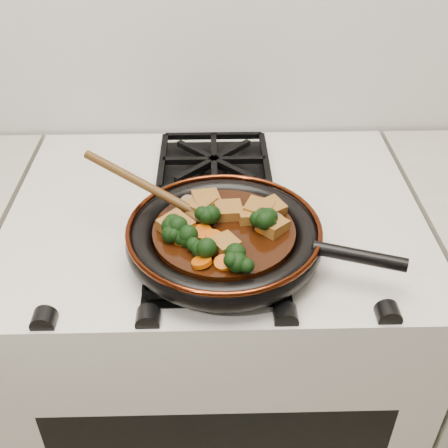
{
  "coord_description": "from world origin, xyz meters",
  "views": [
    {
      "loc": [
        -0.0,
        0.84,
        1.5
      ],
      "look_at": [
        0.01,
        1.55,
        0.97
      ],
      "focal_mm": 45.0,
      "sensor_mm": 36.0,
      "label": 1
    }
  ],
  "objects": [
    {
      "name": "burner_grate_front",
      "position": [
        0.0,
        1.55,
        0.91
      ],
      "size": [
        0.23,
        0.23,
        0.03
      ],
      "primitive_type": null,
      "color": "black",
      "rests_on": "stove"
    },
    {
      "name": "tofu_cube_2",
      "position": [
        -0.02,
        1.62,
        0.97
      ],
      "size": [
        0.05,
        0.05,
        0.03
      ],
      "primitive_type": "cube",
      "rotation": [
        0.04,
        0.04,
        0.23
      ],
      "color": "brown",
      "rests_on": "braising_sauce"
    },
    {
      "name": "carrot_coin_2",
      "position": [
        -0.0,
        1.52,
        0.96
      ],
      "size": [
        0.03,
        0.03,
        0.02
      ],
      "primitive_type": "cylinder",
      "rotation": [
        0.24,
        0.26,
        0.0
      ],
      "color": "#AA4104",
      "rests_on": "braising_sauce"
    },
    {
      "name": "tofu_cube_5",
      "position": [
        0.07,
        1.59,
        0.97
      ],
      "size": [
        0.06,
        0.05,
        0.03
      ],
      "primitive_type": "cube",
      "rotation": [
        -0.08,
        -0.08,
        2.73
      ],
      "color": "brown",
      "rests_on": "braising_sauce"
    },
    {
      "name": "tofu_cube_7",
      "position": [
        0.09,
        1.55,
        0.97
      ],
      "size": [
        0.06,
        0.06,
        0.03
      ],
      "primitive_type": "cube",
      "rotation": [
        -0.0,
        0.08,
        0.77
      ],
      "color": "brown",
      "rests_on": "braising_sauce"
    },
    {
      "name": "carrot_coin_0",
      "position": [
        0.08,
        1.55,
        0.96
      ],
      "size": [
        0.03,
        0.03,
        0.02
      ],
      "primitive_type": "cylinder",
      "rotation": [
        0.3,
        -0.18,
        0.0
      ],
      "color": "#AA4104",
      "rests_on": "braising_sauce"
    },
    {
      "name": "mushroom_slice_2",
      "position": [
        -0.07,
        1.56,
        0.97
      ],
      "size": [
        0.03,
        0.04,
        0.03
      ],
      "primitive_type": "cylinder",
      "rotation": [
        0.97,
        0.0,
        1.3
      ],
      "color": "#7F6549",
      "rests_on": "braising_sauce"
    },
    {
      "name": "carrot_coin_1",
      "position": [
        -0.02,
        1.47,
        0.96
      ],
      "size": [
        0.03,
        0.03,
        0.02
      ],
      "primitive_type": "cylinder",
      "rotation": [
        -0.16,
        -0.22,
        0.0
      ],
      "color": "#AA4104",
      "rests_on": "braising_sauce"
    },
    {
      "name": "broccoli_floret_4",
      "position": [
        0.08,
        1.55,
        0.97
      ],
      "size": [
        0.1,
        0.08,
        0.08
      ],
      "primitive_type": null,
      "rotation": [
        0.24,
        -0.24,
        2.23
      ],
      "color": "black",
      "rests_on": "braising_sauce"
    },
    {
      "name": "wooden_spoon",
      "position": [
        -0.08,
        1.61,
        0.98
      ],
      "size": [
        0.14,
        0.09,
        0.22
      ],
      "rotation": [
        0.0,
        0.0,
        2.7
      ],
      "color": "#482C0F",
      "rests_on": "braising_sauce"
    },
    {
      "name": "tofu_cube_6",
      "position": [
        0.02,
        1.59,
        0.97
      ],
      "size": [
        0.05,
        0.05,
        0.03
      ],
      "primitive_type": "cube",
      "rotation": [
        0.04,
        -0.04,
        1.69
      ],
      "color": "brown",
      "rests_on": "braising_sauce"
    },
    {
      "name": "tofu_cube_9",
      "position": [
        0.09,
        1.6,
        0.97
      ],
      "size": [
        0.05,
        0.05,
        0.03
      ],
      "primitive_type": "cube",
      "rotation": [
        -0.04,
        -0.1,
        2.12
      ],
      "color": "brown",
      "rests_on": "braising_sauce"
    },
    {
      "name": "tofu_cube_1",
      "position": [
        0.01,
        1.5,
        0.97
      ],
      "size": [
        0.05,
        0.05,
        0.02
      ],
      "primitive_type": "cube",
      "rotation": [
        0.03,
        0.03,
        0.6
      ],
      "color": "brown",
      "rests_on": "braising_sauce"
    },
    {
      "name": "tofu_cube_8",
      "position": [
        -0.06,
        1.55,
        0.97
      ],
      "size": [
        0.06,
        0.07,
        0.03
      ],
      "primitive_type": "cube",
      "rotation": [
        0.1,
        -0.06,
        0.76
      ],
      "color": "brown",
      "rests_on": "braising_sauce"
    },
    {
      "name": "carrot_coin_4",
      "position": [
        -0.02,
        1.54,
        0.96
      ],
      "size": [
        0.03,
        0.03,
        0.01
      ],
      "primitive_type": "cylinder",
      "rotation": [
        0.2,
        0.03,
        0.0
      ],
      "color": "#AA4104",
      "rests_on": "braising_sauce"
    },
    {
      "name": "skillet",
      "position": [
        0.02,
        1.55,
        0.94
      ],
      "size": [
        0.43,
        0.32,
        0.05
      ],
      "rotation": [
        0.0,
        0.0,
        -0.33
      ],
      "color": "black",
      "rests_on": "burner_grate_front"
    },
    {
      "name": "carrot_coin_3",
      "position": [
        -0.05,
        1.52,
        0.96
      ],
      "size": [
        0.03,
        0.03,
        0.02
      ],
      "primitive_type": "cylinder",
      "rotation": [
        0.33,
        -0.22,
        0.0
      ],
      "color": "#AA4104",
      "rests_on": "braising_sauce"
    },
    {
      "name": "carrot_coin_5",
      "position": [
        0.01,
        1.46,
        0.96
      ],
      "size": [
        0.03,
        0.03,
        0.01
      ],
      "primitive_type": "cylinder",
      "rotation": [
        0.19,
        -0.1,
        0.0
      ],
      "color": "#AA4104",
      "rests_on": "braising_sauce"
    },
    {
      "name": "mushroom_slice_0",
      "position": [
        -0.04,
        1.61,
        0.97
      ],
      "size": [
        0.05,
        0.05,
        0.03
      ],
      "primitive_type": "cylinder",
      "rotation": [
        0.63,
        0.0,
        0.8
      ],
      "color": "#7F6549",
      "rests_on": "braising_sauce"
    },
    {
      "name": "broccoli_floret_2",
      "position": [
        -0.03,
        1.48,
        0.97
      ],
      "size": [
        0.09,
        0.08,
        0.06
      ],
      "primitive_type": null,
      "rotation": [
        0.06,
        -0.08,
        2.5
      ],
      "color": "black",
      "rests_on": "braising_sauce"
    },
    {
      "name": "tofu_cube_3",
      "position": [
        -0.02,
        1.6,
        0.97
      ],
      "size": [
        0.06,
        0.06,
        0.03
      ],
      "primitive_type": "cube",
      "rotation": [
        -0.11,
        -0.06,
        0.87
      ],
      "color": "brown",
      "rests_on": "braising_sauce"
    },
    {
      "name": "broccoli_floret_5",
      "position": [
        -0.02,
        1.56,
        0.97
      ],
      "size": [
        0.08,
        0.1,
        0.08
      ],
      "primitive_type": null,
      "rotation": [
        0.23,
        0.22,
        2.49
      ],
      "color": "black",
      "rests_on": "braising_sauce"
    },
    {
      "name": "broccoli_floret_0",
      "position": [
        -0.05,
        1.53,
        0.97
      ],
      "size": [
        0.09,
        0.08,
        0.06
      ],
      "primitive_type": null,
      "rotation": [
        -0.08,
        0.06,
        2.17
      ],
      "color": "black",
      "rests_on": "braising_sauce"
    },
    {
      "name": "mushroom_slice_3",
      "position": [
        0.1,
        1.56,
        0.97
      ],
      "size": [
        0.04,
        0.04,
        0.03
      ],
      "primitive_type": "cylinder",
      "rotation": [
        0.75,
        0.0,
        0.27
      ],
      "color": "#7F6549",
      "rests_on": "braising_sauce"
    },
    {
      "name": "stove",
      "position": [
        0.0,
        1.69,
        0.45
      ],
      "size": [
        0.76,
        0.6,
        0.9
      ],
      "primitive_type": "cube",
      "color": "beige",
      "rests_on": "ground"
    },
    {
      "name": "tofu_cube_0",
      "position": [
        -0.02,
        1.61,
        0.97
      ],
      "size": [
        0.05,
        0.05,
        0.03
      ],
      "primitive_type": "cube",
      "rotation": [
        -0.04,
        -0.08,
        0.42
      ],
      "color": "brown",
      "rests_on": "braising_sauce"
    },
    {
      "name": "tofu_cube_4",
      "position": [
        0.05,
        1.58,
        0.97
      ],
      "size": [
        0.04,
        0.04,
        0.02
      ],
      "primitive_type": "cube",
      "rotation": [
        -0.05,
        0.06,
        0.12
      ],
      "color": "brown",
      "rests_on": "braising_sauce"
    },
    {
      "name": "broccoli_floret_3",
      "position": [
        0.03,
        1.46,
        0.97
      ],
      "size": [
        0.06,
        0.06,
        0.05
      ],
      "primitive_type": null,
      "rotation": [
        0.06,
        -0.02,
        1.55
      ],
      "color": "black",
      "rests_on": "braising_sauce"
    },
    {
      "name": "braising_sauce",
      "position": [
        0.01,
        1.55,
        0.95
      ],
      "size": [
        0.23,
        0.23,
        0.02
      ],
      "primitive_type": "cylinder",
      "color": "black",
      "rests_on": "skillet"
    },
    {
      "name": "broccoli_floret_1",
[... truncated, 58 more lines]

